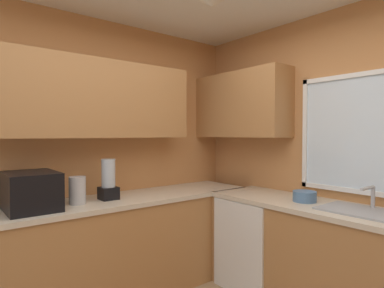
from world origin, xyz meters
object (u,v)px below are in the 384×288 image
object	(u,v)px
dishwasher	(258,242)
kettle	(77,190)
bowl	(305,196)
blender_appliance	(108,181)
sink_assembly	(364,211)
microwave	(31,191)

from	to	relation	value
dishwasher	kettle	bearing A→B (deg)	-112.73
dishwasher	bowl	world-z (taller)	bowl
blender_appliance	sink_assembly	bearing A→B (deg)	38.13
microwave	kettle	bearing A→B (deg)	86.71
sink_assembly	blender_appliance	distance (m)	2.08
dishwasher	bowl	bearing A→B (deg)	3.53
kettle	bowl	xyz separation A→B (m)	(1.13, 1.56, -0.07)
dishwasher	sink_assembly	distance (m)	1.09
sink_assembly	blender_appliance	size ratio (longest dim) A/B	1.65
dishwasher	kettle	size ratio (longest dim) A/B	3.76
microwave	sink_assembly	world-z (taller)	microwave
microwave	sink_assembly	size ratio (longest dim) A/B	0.81
kettle	blender_appliance	world-z (taller)	blender_appliance
bowl	microwave	bearing A→B (deg)	-121.04
dishwasher	bowl	distance (m)	0.71
kettle	bowl	bearing A→B (deg)	54.12
bowl	dishwasher	bearing A→B (deg)	-176.47
dishwasher	blender_appliance	xyz separation A→B (m)	(-0.66, -1.25, 0.64)
microwave	blender_appliance	size ratio (longest dim) A/B	1.33
dishwasher	microwave	size ratio (longest dim) A/B	1.79
kettle	sink_assembly	size ratio (longest dim) A/B	0.38
kettle	blender_appliance	size ratio (longest dim) A/B	0.63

